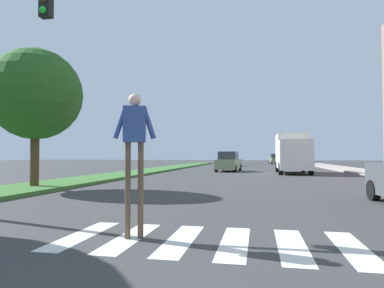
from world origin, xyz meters
The scene contains 11 objects.
ground_plane centered at (0.00, 30.00, 0.00)m, with size 140.00×140.00×0.00m, color #38383A.
crosswalk centered at (0.00, 7.76, 0.00)m, with size 4.95×2.20×0.01m.
median_strip centered at (-8.42, 28.00, 0.07)m, with size 2.99×64.00×0.15m, color #386B2D.
tree_mid centered at (-8.40, 14.79, 4.00)m, with size 3.85×3.85×5.79m.
sidewalk_right centered at (9.29, 28.00, 0.07)m, with size 3.00×64.00×0.15m, color #9E9991.
traffic_light_gantry centered at (-4.03, 9.26, 4.42)m, with size 10.51×0.30×6.00m.
pedestrian_performer centered at (-1.25, 7.69, 1.66)m, with size 0.74×0.34×2.49m.
sedan_midblock centered at (-1.71, 31.86, 0.80)m, with size 2.10×4.19×1.74m.
sedan_distant centered at (-3.34, 46.49, 0.79)m, with size 2.10×4.62×1.72m.
sedan_far_horizon centered at (3.72, 59.71, 0.78)m, with size 2.15×4.24×1.67m.
truck_box_delivery centered at (3.51, 29.67, 1.63)m, with size 2.40×6.20×3.10m.
Camera 1 is at (0.83, 2.22, 1.43)m, focal length 31.38 mm.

